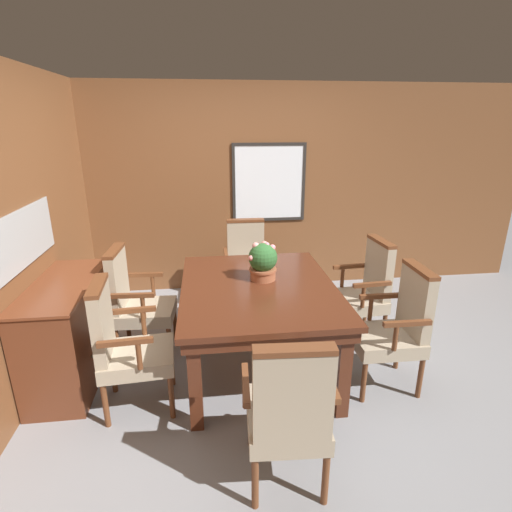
# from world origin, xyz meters

# --- Properties ---
(ground_plane) EXTENTS (14.00, 14.00, 0.00)m
(ground_plane) POSITION_xyz_m (0.00, 0.00, 0.00)
(ground_plane) COLOR gray
(wall_back) EXTENTS (7.20, 0.08, 2.45)m
(wall_back) POSITION_xyz_m (0.00, 1.94, 1.23)
(wall_back) COLOR brown
(wall_back) RESTS_ON ground_plane
(wall_left) EXTENTS (0.08, 7.20, 2.45)m
(wall_left) POSITION_xyz_m (-1.84, 0.00, 1.22)
(wall_left) COLOR brown
(wall_left) RESTS_ON ground_plane
(dining_table) EXTENTS (1.24, 1.56, 0.76)m
(dining_table) POSITION_xyz_m (-0.05, 0.11, 0.66)
(dining_table) COLOR #4C2314
(dining_table) RESTS_ON ground_plane
(chair_head_near) EXTENTS (0.52, 0.53, 1.00)m
(chair_head_near) POSITION_xyz_m (-0.04, -1.09, 0.52)
(chair_head_near) COLOR brown
(chair_head_near) RESTS_ON ground_plane
(chair_left_near) EXTENTS (0.54, 0.52, 1.00)m
(chair_left_near) POSITION_xyz_m (-1.06, -0.27, 0.52)
(chair_left_near) COLOR brown
(chair_left_near) RESTS_ON ground_plane
(chair_left_far) EXTENTS (0.53, 0.52, 1.00)m
(chair_left_far) POSITION_xyz_m (-1.10, 0.47, 0.52)
(chair_left_far) COLOR brown
(chair_left_far) RESTS_ON ground_plane
(chair_right_near) EXTENTS (0.51, 0.50, 1.00)m
(chair_right_near) POSITION_xyz_m (0.98, -0.26, 0.52)
(chair_right_near) COLOR brown
(chair_right_near) RESTS_ON ground_plane
(chair_head_far) EXTENTS (0.50, 0.51, 1.00)m
(chair_head_far) POSITION_xyz_m (-0.02, 1.28, 0.52)
(chair_head_far) COLOR brown
(chair_head_far) RESTS_ON ground_plane
(chair_right_far) EXTENTS (0.54, 0.52, 1.00)m
(chair_right_far) POSITION_xyz_m (1.00, 0.45, 0.52)
(chair_right_far) COLOR brown
(chair_right_far) RESTS_ON ground_plane
(potted_plant) EXTENTS (0.25, 0.24, 0.32)m
(potted_plant) POSITION_xyz_m (0.01, 0.24, 0.92)
(potted_plant) COLOR #9E5638
(potted_plant) RESTS_ON dining_table
(sideboard_cabinet) EXTENTS (0.47, 1.14, 0.83)m
(sideboard_cabinet) POSITION_xyz_m (-1.58, 0.17, 0.42)
(sideboard_cabinet) COLOR brown
(sideboard_cabinet) RESTS_ON ground_plane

